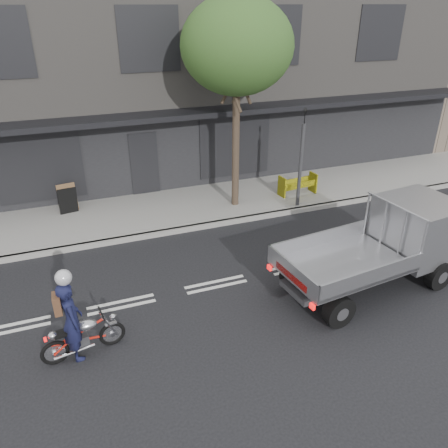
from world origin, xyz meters
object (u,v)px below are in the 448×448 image
sandwich_board (68,201)px  street_tree (237,47)px  construction_barrier (300,186)px  rider (72,321)px  flatbed_ute (404,235)px  motorcycle (83,336)px  traffic_light_pole (301,164)px

sandwich_board → street_tree: bearing=-21.3°
street_tree → construction_barrier: 5.35m
rider → flatbed_ute: bearing=-97.9°
construction_barrier → sandwich_board: 8.05m
motorcycle → rider: bearing=171.5°
traffic_light_pole → motorcycle: bearing=-147.9°
construction_barrier → street_tree: bearing=175.8°
traffic_light_pole → construction_barrier: size_ratio=2.54×
street_tree → traffic_light_pole: size_ratio=1.93×
flatbed_ute → traffic_light_pole: bearing=88.4°
rider → construction_barrier: 9.77m
street_tree → construction_barrier: street_tree is taller
traffic_light_pole → flatbed_ute: (0.39, -4.64, -0.41)m
motorcycle → construction_barrier: size_ratio=1.24×
motorcycle → traffic_light_pole: bearing=23.6°
motorcycle → sandwich_board: 6.74m
traffic_light_pole → construction_barrier: traffic_light_pole is taller
traffic_light_pole → sandwich_board: 7.80m
flatbed_ute → sandwich_board: (-7.86, 6.66, -0.62)m
construction_barrier → rider: bearing=-146.5°
rider → construction_barrier: bearing=-65.0°
motorcycle → sandwich_board: bearing=81.0°
rider → construction_barrier: rider is taller
construction_barrier → sandwich_board: size_ratio=1.46×
street_tree → traffic_light_pole: (2.00, -0.85, -3.63)m
rider → flatbed_ute: 8.08m
motorcycle → flatbed_ute: flatbed_ute is taller
street_tree → sandwich_board: size_ratio=7.14×
traffic_light_pole → rider: bearing=-148.4°
motorcycle → flatbed_ute: 7.96m
motorcycle → flatbed_ute: bearing=-7.9°
street_tree → motorcycle: size_ratio=3.96×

